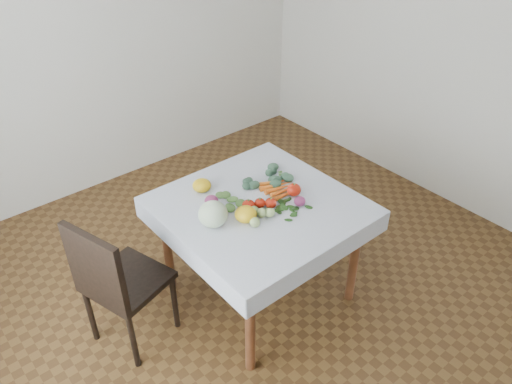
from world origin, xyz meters
TOP-DOWN VIEW (x-y plane):
  - ground at (0.00, 0.00)m, footprint 4.00×4.00m
  - back_wall at (0.00, 2.00)m, footprint 4.00×0.04m
  - table at (0.00, 0.00)m, footprint 1.00×1.00m
  - tablecloth at (0.00, 0.00)m, footprint 1.12×1.12m
  - chair at (-0.91, 0.21)m, footprint 0.52×0.52m
  - cabbage at (-0.34, 0.02)m, footprint 0.22×0.22m
  - tomato_a at (-0.02, -0.02)m, footprint 0.08×0.08m
  - tomato_b at (0.23, -0.06)m, footprint 0.10×0.10m
  - tomato_c at (-0.09, -0.00)m, footprint 0.09×0.09m
  - tomato_d at (0.03, -0.07)m, footprint 0.09×0.09m
  - heirloom_back at (-0.19, 0.35)m, footprint 0.13×0.13m
  - heirloom_front at (-0.17, -0.07)m, footprint 0.17×0.17m
  - onion_a at (-0.24, 0.18)m, footprint 0.11×0.11m
  - onion_b at (0.18, -0.16)m, footprint 0.09×0.09m
  - tomatillo_cluster at (-0.09, -0.09)m, footprint 0.12×0.13m
  - carrot_bunch at (0.22, 0.03)m, footprint 0.23×0.23m
  - kale_bunch at (0.19, 0.16)m, footprint 0.31×0.25m
  - basil_bunch at (0.11, -0.15)m, footprint 0.22×0.19m
  - dill_bunch at (-0.21, 0.14)m, footprint 0.23×0.22m

SIDE VIEW (x-z plane):
  - ground at x=0.00m, z-range 0.00..0.00m
  - chair at x=-0.91m, z-range 0.07..1.00m
  - table at x=0.00m, z-range 0.28..1.03m
  - tablecloth at x=0.00m, z-range 0.75..0.76m
  - basil_bunch at x=0.11m, z-range 0.76..0.77m
  - dill_bunch at x=-0.21m, z-range 0.76..0.78m
  - carrot_bunch at x=0.22m, z-range 0.76..0.79m
  - kale_bunch at x=0.19m, z-range 0.76..0.80m
  - tomatillo_cluster at x=-0.09m, z-range 0.76..0.81m
  - tomato_a at x=-0.02m, z-range 0.76..0.82m
  - onion_b at x=0.18m, z-range 0.76..0.82m
  - tomato_d at x=0.03m, z-range 0.76..0.82m
  - tomato_c at x=-0.09m, z-range 0.76..0.83m
  - onion_a at x=-0.24m, z-range 0.76..0.83m
  - tomato_b at x=0.23m, z-range 0.76..0.84m
  - heirloom_back at x=-0.19m, z-range 0.76..0.84m
  - heirloom_front at x=-0.17m, z-range 0.76..0.85m
  - cabbage at x=-0.34m, z-range 0.76..0.91m
  - back_wall at x=0.00m, z-range 0.00..2.70m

